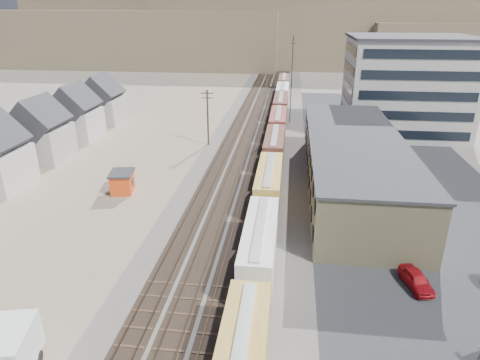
# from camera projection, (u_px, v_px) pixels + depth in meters

# --- Properties ---
(ground) EXTENTS (300.00, 300.00, 0.00)m
(ground) POSITION_uv_depth(u_px,v_px,m) (214.00, 288.00, 38.52)
(ground) COLOR #6B6356
(ground) RESTS_ON ground
(ballast_bed) EXTENTS (18.00, 200.00, 0.06)m
(ballast_bed) POSITION_uv_depth(u_px,v_px,m) (258.00, 134.00, 84.47)
(ballast_bed) COLOR #4C4742
(ballast_bed) RESTS_ON ground
(dirt_yard) EXTENTS (24.00, 180.00, 0.03)m
(dirt_yard) POSITION_uv_depth(u_px,v_px,m) (144.00, 146.00, 77.50)
(dirt_yard) COLOR #7E6D57
(dirt_yard) RESTS_ON ground
(asphalt_lot) EXTENTS (26.00, 120.00, 0.04)m
(asphalt_lot) POSITION_uv_depth(u_px,v_px,m) (388.00, 165.00, 68.25)
(asphalt_lot) COLOR #232326
(asphalt_lot) RESTS_ON ground
(rail_tracks) EXTENTS (11.40, 200.00, 0.24)m
(rail_tracks) POSITION_uv_depth(u_px,v_px,m) (256.00, 134.00, 84.50)
(rail_tracks) COLOR black
(rail_tracks) RESTS_ON ground
(freight_train) EXTENTS (3.00, 119.74, 4.46)m
(freight_train) POSITION_uv_depth(u_px,v_px,m) (276.00, 133.00, 75.21)
(freight_train) COLOR black
(freight_train) RESTS_ON ground
(warehouse) EXTENTS (12.40, 40.40, 7.25)m
(warehouse) POSITION_uv_depth(u_px,v_px,m) (353.00, 163.00, 58.46)
(warehouse) COLOR tan
(warehouse) RESTS_ON ground
(office_tower) EXTENTS (22.60, 18.60, 18.45)m
(office_tower) POSITION_uv_depth(u_px,v_px,m) (406.00, 86.00, 82.43)
(office_tower) COLOR #9E998E
(office_tower) RESTS_ON ground
(utility_pole_north) EXTENTS (2.20, 0.32, 10.00)m
(utility_pole_north) POSITION_uv_depth(u_px,v_px,m) (208.00, 116.00, 76.07)
(utility_pole_north) COLOR #382619
(utility_pole_north) RESTS_ON ground
(radio_mast) EXTENTS (1.20, 0.16, 18.00)m
(radio_mast) POSITION_uv_depth(u_px,v_px,m) (291.00, 80.00, 89.56)
(radio_mast) COLOR black
(radio_mast) RESTS_ON ground
(townhouse_row) EXTENTS (8.15, 68.16, 10.47)m
(townhouse_row) POSITION_uv_depth(u_px,v_px,m) (18.00, 145.00, 63.63)
(townhouse_row) COLOR #B7B2A8
(townhouse_row) RESTS_ON ground
(hills_north) EXTENTS (265.00, 80.00, 32.00)m
(hills_north) POSITION_uv_depth(u_px,v_px,m) (281.00, 29.00, 187.53)
(hills_north) COLOR brown
(hills_north) RESTS_ON ground
(maintenance_shed) EXTENTS (3.65, 4.37, 2.87)m
(maintenance_shed) POSITION_uv_depth(u_px,v_px,m) (122.00, 182.00, 57.85)
(maintenance_shed) COLOR #DB4514
(maintenance_shed) RESTS_ON ground
(sign_post) EXTENTS (0.59, 0.17, 1.55)m
(sign_post) POSITION_uv_depth(u_px,v_px,m) (18.00, 332.00, 31.80)
(sign_post) COLOR #382619
(sign_post) RESTS_ON ground
(parked_car_red) EXTENTS (2.75, 4.69, 1.50)m
(parked_car_red) POSITION_uv_depth(u_px,v_px,m) (416.00, 280.00, 38.33)
(parked_car_red) COLOR #A00E15
(parked_car_red) RESTS_ON ground
(parked_car_blue) EXTENTS (4.09, 5.68, 1.44)m
(parked_car_blue) POSITION_uv_depth(u_px,v_px,m) (393.00, 148.00, 73.92)
(parked_car_blue) COLOR navy
(parked_car_blue) RESTS_ON ground
(parked_car_far) EXTENTS (2.55, 4.24, 1.35)m
(parked_car_far) POSITION_uv_depth(u_px,v_px,m) (423.00, 131.00, 83.89)
(parked_car_far) COLOR white
(parked_car_far) RESTS_ON ground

